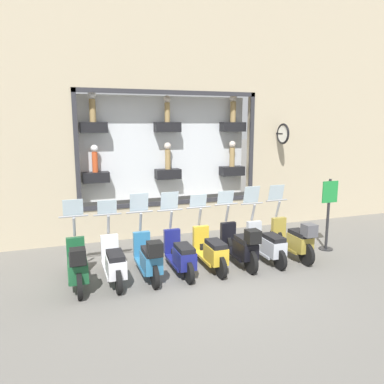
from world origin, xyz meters
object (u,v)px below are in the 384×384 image
Objects in this scene: scooter_silver_1 at (267,244)px; scooter_yellow_3 at (211,251)px; scooter_teal_5 at (149,257)px; shop_sign_post at (328,212)px; scooter_olive_0 at (294,239)px; scooter_black_2 at (241,245)px; scooter_navy_4 at (180,254)px; scooter_green_7 at (78,265)px; scooter_white_6 at (114,262)px.

scooter_silver_1 reaches higher than scooter_yellow_3.
shop_sign_post is at bearing -86.76° from scooter_teal_5.
scooter_olive_0 reaches higher than scooter_black_2.
scooter_black_2 is at bearing 95.78° from shop_sign_post.
scooter_olive_0 is at bearing -94.40° from scooter_silver_1.
shop_sign_post is (0.26, -2.59, 0.52)m from scooter_black_2.
scooter_navy_4 is 4.07m from shop_sign_post.
scooter_navy_4 reaches higher than scooter_green_7.
scooter_yellow_3 is 1.00× the size of scooter_white_6.
scooter_yellow_3 is 1.00× the size of scooter_green_7.
scooter_teal_5 reaches higher than scooter_white_6.
scooter_navy_4 is 0.72m from scooter_teal_5.
scooter_black_2 is 1.01× the size of scooter_yellow_3.
scooter_white_6 is at bearing 89.99° from scooter_yellow_3.
shop_sign_post is (0.21, -1.88, 0.58)m from scooter_silver_1.
scooter_silver_1 reaches higher than scooter_black_2.
scooter_black_2 is 1.01× the size of scooter_navy_4.
scooter_olive_0 is 1.01× the size of scooter_yellow_3.
scooter_black_2 is 1.01× the size of scooter_teal_5.
scooter_black_2 is 0.98× the size of shop_sign_post.
scooter_olive_0 is at bearing -91.42° from scooter_yellow_3.
scooter_navy_4 is 0.99× the size of scooter_green_7.
scooter_navy_4 is at bearing 87.78° from scooter_black_2.
scooter_green_7 is at bearing 94.42° from scooter_white_6.
shop_sign_post reaches higher than scooter_white_6.
scooter_olive_0 is 1.00× the size of scooter_green_7.
scooter_navy_4 is (0.06, 1.43, -0.06)m from scooter_black_2.
scooter_olive_0 is 1.01× the size of scooter_silver_1.
shop_sign_post reaches higher than scooter_yellow_3.
scooter_navy_4 is (0.00, 0.71, -0.00)m from scooter_yellow_3.
scooter_green_7 is (-0.06, 2.14, 0.06)m from scooter_navy_4.
scooter_yellow_3 is 2.86m from scooter_green_7.
scooter_green_7 is at bearing 91.49° from scooter_navy_4.
scooter_silver_1 reaches higher than scooter_navy_4.
scooter_green_7 is at bearing 91.10° from scooter_yellow_3.
scooter_black_2 reaches higher than scooter_white_6.
scooter_teal_5 is at bearing 94.87° from scooter_navy_4.
scooter_teal_5 is 0.72m from scooter_white_6.
scooter_olive_0 is at bearing -90.72° from scooter_white_6.
scooter_black_2 is 1.01× the size of scooter_white_6.
scooter_silver_1 is 0.99× the size of scooter_green_7.
scooter_teal_5 reaches higher than scooter_olive_0.
shop_sign_post is (0.21, -5.45, 0.58)m from scooter_white_6.
scooter_teal_5 is at bearing 90.15° from scooter_black_2.
scooter_olive_0 reaches higher than scooter_green_7.
scooter_white_6 is (-0.00, 1.43, 0.00)m from scooter_navy_4.
scooter_black_2 is at bearing -92.22° from scooter_navy_4.
scooter_teal_5 reaches higher than scooter_green_7.
scooter_olive_0 reaches higher than scooter_navy_4.
scooter_teal_5 is 4.78m from shop_sign_post.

